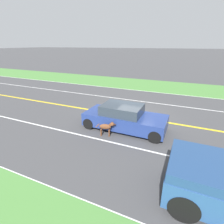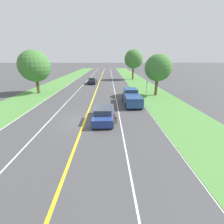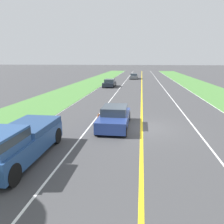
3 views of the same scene
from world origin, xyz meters
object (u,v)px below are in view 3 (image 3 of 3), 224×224
object	(u,v)px
car_trailing_near	(109,83)
car_trailing_mid	(134,76)
pickup_truck	(16,142)
ego_car	(114,117)
dog	(99,117)

from	to	relation	value
car_trailing_near	car_trailing_mid	size ratio (longest dim) A/B	0.92
pickup_truck	car_trailing_near	xyz separation A→B (m)	(-0.02, -28.34, -0.33)
ego_car	car_trailing_mid	distance (m)	39.54
pickup_truck	ego_car	bearing A→B (deg)	-122.46
dog	pickup_truck	world-z (taller)	pickup_truck
ego_car	dog	size ratio (longest dim) A/B	4.35
dog	car_trailing_mid	bearing A→B (deg)	-107.60
dog	car_trailing_near	size ratio (longest dim) A/B	0.24
dog	car_trailing_mid	distance (m)	39.03
ego_car	pickup_truck	world-z (taller)	pickup_truck
ego_car	pickup_truck	distance (m)	6.78
dog	car_trailing_near	world-z (taller)	car_trailing_near
dog	car_trailing_mid	xyz separation A→B (m)	(-1.09, -39.01, 0.09)
pickup_truck	car_trailing_mid	distance (m)	45.40
dog	car_trailing_near	xyz separation A→B (m)	(2.44, -22.10, 0.08)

